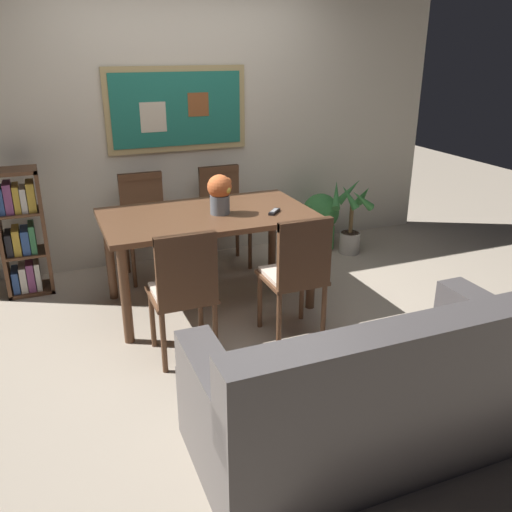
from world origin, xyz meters
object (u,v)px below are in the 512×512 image
potted_palm (351,219)px  flower_vase (220,192)px  dining_table (207,225)px  potted_ivy (321,219)px  dining_chair_near_left (184,286)px  leather_couch (374,394)px  tv_remote (274,212)px  bookshelf (22,234)px  dining_chair_near_right (297,269)px  dining_chair_far_left (145,217)px  dining_chair_far_right (223,208)px

potted_palm → flower_vase: 1.74m
dining_table → potted_ivy: 1.68m
dining_table → dining_chair_near_left: 0.86m
leather_couch → tv_remote: (0.20, 1.71, 0.46)m
dining_table → bookshelf: bearing=150.0°
leather_couch → dining_table: bearing=98.2°
bookshelf → potted_ivy: (2.77, 0.03, -0.21)m
potted_ivy → tv_remote: tv_remote is taller
potted_palm → bookshelf: bearing=175.7°
potted_ivy → potted_palm: 0.32m
bookshelf → flower_vase: (1.43, -0.82, 0.41)m
dining_table → dining_chair_near_left: (-0.39, -0.75, -0.12)m
dining_table → dining_chair_near_right: dining_chair_near_right is taller
dining_table → dining_chair_far_left: bearing=113.4°
dining_table → dining_chair_near_right: size_ratio=1.74×
dining_chair_far_left → dining_table: bearing=-66.6°
dining_chair_far_right → bookshelf: bookshelf is taller
dining_chair_near_left → dining_chair_far_right: bearing=63.2°
dining_chair_near_left → leather_couch: dining_chair_near_left is taller
dining_chair_far_left → tv_remote: dining_chair_far_left is taller
dining_chair_near_left → potted_ivy: dining_chair_near_left is taller
dining_chair_near_left → potted_palm: dining_chair_near_left is taller
potted_ivy → potted_palm: potted_palm is taller
dining_chair_far_right → potted_palm: bearing=-10.9°
dining_chair_far_left → potted_ivy: (1.77, 0.03, -0.24)m
dining_chair_near_left → dining_chair_near_right: size_ratio=1.00×
potted_ivy → potted_palm: size_ratio=0.76×
dining_chair_near_right → potted_ivy: size_ratio=1.62×
dining_chair_far_right → leather_couch: dining_chair_far_right is taller
leather_couch → potted_palm: leather_couch is taller
dining_chair_far_right → bookshelf: 1.73m
dining_table → dining_chair_far_left: size_ratio=1.74×
bookshelf → potted_palm: (2.97, -0.22, -0.16)m
flower_vase → bookshelf: bearing=150.1°
dining_chair_far_right → potted_ivy: size_ratio=1.62×
dining_chair_far_right → flower_vase: size_ratio=3.04×
bookshelf → tv_remote: 2.07m
dining_table → tv_remote: size_ratio=10.94×
dining_table → potted_ivy: bearing=29.4°
bookshelf → tv_remote: (1.82, -0.96, 0.25)m
potted_palm → dining_chair_far_right: bearing=169.1°
potted_palm → dining_chair_far_left: bearing=173.4°
dining_chair_far_left → potted_palm: size_ratio=1.23×
dining_chair_near_right → bookshelf: bearing=138.3°
dining_table → potted_palm: 1.75m
dining_chair_far_left → dining_chair_near_left: bearing=-92.0°
dining_chair_far_left → flower_vase: bearing=-62.6°
dining_chair_far_right → flower_vase: flower_vase is taller
leather_couch → dining_chair_far_right: bearing=87.5°
leather_couch → flower_vase: flower_vase is taller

